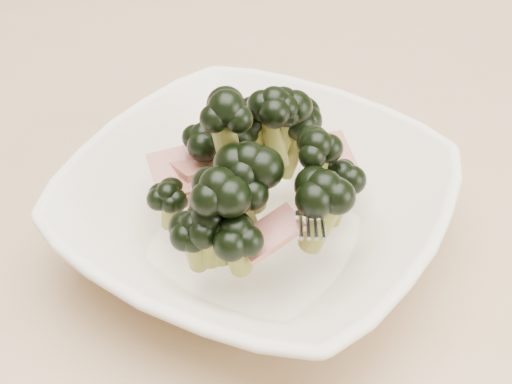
{
  "coord_description": "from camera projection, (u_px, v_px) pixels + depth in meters",
  "views": [
    {
      "loc": [
        0.08,
        -0.44,
        1.13
      ],
      "look_at": [
        0.0,
        -0.08,
        0.8
      ],
      "focal_mm": 50.0,
      "sensor_mm": 36.0,
      "label": 1
    }
  ],
  "objects": [
    {
      "name": "dining_table",
      "position": [
        268.0,
        260.0,
        0.65
      ],
      "size": [
        1.2,
        0.8,
        0.75
      ],
      "color": "tan",
      "rests_on": "ground"
    },
    {
      "name": "broccoli_dish",
      "position": [
        256.0,
        203.0,
        0.5
      ],
      "size": [
        0.33,
        0.33,
        0.14
      ],
      "color": "white",
      "rests_on": "dining_table"
    }
  ]
}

